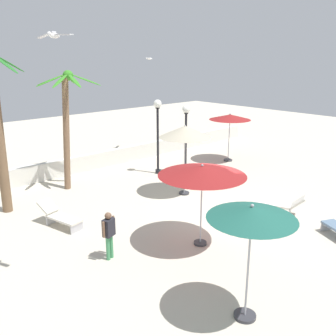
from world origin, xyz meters
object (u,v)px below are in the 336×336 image
(lounge_chair_2, at_px, (60,216))
(seagull_0, at_px, (54,35))
(lamp_post_0, at_px, (158,125))
(lounge_chair_0, at_px, (280,204))
(palm_tree_0, at_px, (67,114))
(patio_umbrella_0, at_px, (252,215))
(guest_0, at_px, (109,231))
(seagull_1, at_px, (149,59))
(patio_umbrella_1, at_px, (230,118))
(lamp_post_1, at_px, (186,130))
(patio_umbrella_2, at_px, (202,171))
(patio_umbrella_3, at_px, (185,132))

(lounge_chair_2, distance_m, seagull_0, 7.22)
(lamp_post_0, height_order, lounge_chair_0, lamp_post_0)
(lounge_chair_2, bearing_deg, palm_tree_0, 55.36)
(lamp_post_0, bearing_deg, patio_umbrella_0, -120.93)
(lounge_chair_2, height_order, guest_0, guest_0)
(seagull_0, bearing_deg, seagull_1, 42.07)
(patio_umbrella_1, xyz_separation_m, seagull_0, (-13.05, -5.18, 3.85))
(guest_0, xyz_separation_m, seagull_0, (-1.51, -0.52, 5.51))
(lamp_post_1, distance_m, seagull_1, 6.27)
(patio_umbrella_1, distance_m, seagull_0, 14.55)
(patio_umbrella_1, height_order, palm_tree_0, palm_tree_0)
(lamp_post_0, bearing_deg, patio_umbrella_2, -121.05)
(palm_tree_0, bearing_deg, guest_0, -109.72)
(guest_0, distance_m, seagull_0, 5.73)
(patio_umbrella_3, bearing_deg, palm_tree_0, 127.77)
(seagull_0, bearing_deg, patio_umbrella_2, -9.73)
(patio_umbrella_3, bearing_deg, seagull_0, -157.46)
(lamp_post_0, height_order, seagull_1, seagull_1)
(patio_umbrella_1, xyz_separation_m, lounge_chair_0, (-4.63, -6.29, -2.18))
(lamp_post_1, xyz_separation_m, guest_0, (-7.88, -4.59, -1.42))
(patio_umbrella_2, xyz_separation_m, lounge_chair_0, (4.18, -0.39, -2.13))
(patio_umbrella_3, height_order, guest_0, patio_umbrella_3)
(patio_umbrella_0, bearing_deg, patio_umbrella_2, 59.33)
(patio_umbrella_1, xyz_separation_m, seagull_1, (-1.93, 4.85, 3.25))
(patio_umbrella_3, relative_size, lounge_chair_0, 1.61)
(palm_tree_0, height_order, lamp_post_0, palm_tree_0)
(patio_umbrella_0, relative_size, lounge_chair_0, 1.49)
(lamp_post_1, xyz_separation_m, lounge_chair_0, (-0.98, -6.23, -1.94))
(patio_umbrella_0, relative_size, lounge_chair_2, 1.49)
(lounge_chair_2, bearing_deg, seagull_1, 33.35)
(patio_umbrella_0, height_order, lounge_chair_0, patio_umbrella_0)
(patio_umbrella_1, xyz_separation_m, palm_tree_0, (-9.14, 2.03, 0.90))
(seagull_0, height_order, seagull_1, seagull_0)
(lounge_chair_2, bearing_deg, lamp_post_0, 19.47)
(patio_umbrella_0, bearing_deg, patio_umbrella_3, 54.97)
(patio_umbrella_1, height_order, lounge_chair_2, patio_umbrella_1)
(lamp_post_1, height_order, seagull_1, seagull_1)
(lamp_post_0, distance_m, lounge_chair_2, 7.62)
(guest_0, height_order, seagull_1, seagull_1)
(patio_umbrella_1, xyz_separation_m, patio_umbrella_2, (-8.81, -5.90, -0.05))
(lamp_post_0, bearing_deg, patio_umbrella_3, -110.60)
(lamp_post_0, height_order, guest_0, lamp_post_0)
(patio_umbrella_2, relative_size, lamp_post_0, 0.72)
(patio_umbrella_3, bearing_deg, lounge_chair_0, -73.17)
(patio_umbrella_1, relative_size, palm_tree_0, 0.52)
(patio_umbrella_3, xyz_separation_m, guest_0, (-5.67, -2.46, -1.92))
(patio_umbrella_0, distance_m, seagull_0, 5.93)
(lounge_chair_0, xyz_separation_m, lounge_chair_2, (-6.94, 4.81, 0.01))
(patio_umbrella_0, height_order, patio_umbrella_1, patio_umbrella_0)
(patio_umbrella_3, distance_m, lamp_post_1, 3.12)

